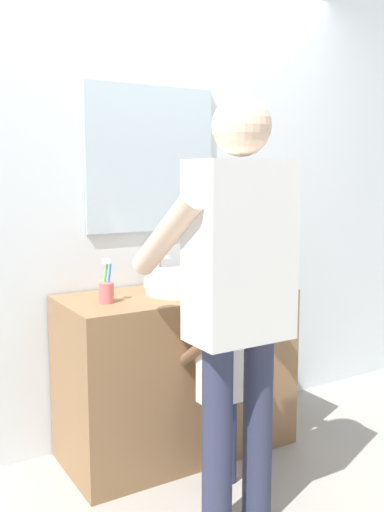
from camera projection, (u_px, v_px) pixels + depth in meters
name	position (u px, v px, depth m)	size (l,w,h in m)	color
ground_plane	(208.00, 474.00, 2.74)	(14.00, 14.00, 0.00)	#9E998E
back_wall	(147.00, 190.00, 3.08)	(4.40, 0.10, 2.70)	silver
vanity_cabinet	(177.00, 372.00, 2.94)	(1.17, 0.54, 0.84)	olive
sink_basin	(179.00, 282.00, 2.85)	(0.33, 0.33, 0.11)	silver
faucet	(160.00, 272.00, 3.02)	(0.18, 0.14, 0.18)	#B7BABF
toothbrush_cup	(106.00, 291.00, 2.64)	(0.07, 0.07, 0.21)	#D86666
soap_bottle	(225.00, 275.00, 2.99)	(0.06, 0.06, 0.16)	#66B2D1
child_toddler	(221.00, 375.00, 2.58)	(0.27, 0.27, 0.89)	#2D334C
adult_parent	(237.00, 278.00, 2.20)	(0.53, 0.56, 1.73)	#2D334C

